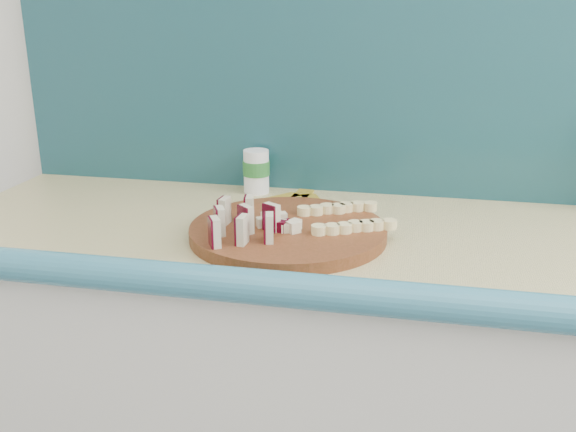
{
  "coord_description": "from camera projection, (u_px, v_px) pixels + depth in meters",
  "views": [
    {
      "loc": [
        -0.0,
        0.27,
        1.36
      ],
      "look_at": [
        -0.25,
        1.44,
        0.95
      ],
      "focal_mm": 40.0,
      "sensor_mm": 36.0,
      "label": 1
    }
  ],
  "objects": [
    {
      "name": "backsplash",
      "position": [
        471.0,
        91.0,
        1.45
      ],
      "size": [
        2.2,
        0.02,
        0.5
      ],
      "primitive_type": "cube",
      "color": "teal",
      "rests_on": "kitchen_counter"
    },
    {
      "name": "cutting_board",
      "position": [
        288.0,
        231.0,
        1.27
      ],
      "size": [
        0.52,
        0.52,
        0.02
      ],
      "primitive_type": "cylinder",
      "rotation": [
        0.0,
        0.0,
        0.44
      ],
      "color": "#4C2910",
      "rests_on": "kitchen_counter"
    },
    {
      "name": "apple_wedges",
      "position": [
        242.0,
        221.0,
        1.21
      ],
      "size": [
        0.14,
        0.18,
        0.05
      ],
      "color": "beige",
      "rests_on": "cutting_board"
    },
    {
      "name": "apple_chunks",
      "position": [
        276.0,
        222.0,
        1.25
      ],
      "size": [
        0.06,
        0.07,
        0.02
      ],
      "color": "#FCF0CA",
      "rests_on": "cutting_board"
    },
    {
      "name": "banana_slices",
      "position": [
        346.0,
        217.0,
        1.28
      ],
      "size": [
        0.21,
        0.19,
        0.02
      ],
      "color": "#F5E095",
      "rests_on": "cutting_board"
    },
    {
      "name": "canister",
      "position": [
        256.0,
        170.0,
        1.55
      ],
      "size": [
        0.06,
        0.06,
        0.1
      ],
      "rotation": [
        0.0,
        0.0,
        -0.43
      ],
      "color": "white",
      "rests_on": "kitchen_counter"
    },
    {
      "name": "banana_peel",
      "position": [
        294.0,
        203.0,
        1.47
      ],
      "size": [
        0.24,
        0.21,
        0.01
      ],
      "rotation": [
        0.0,
        0.0,
        -0.26
      ],
      "color": "gold",
      "rests_on": "kitchen_counter"
    }
  ]
}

